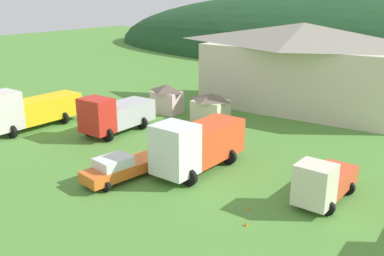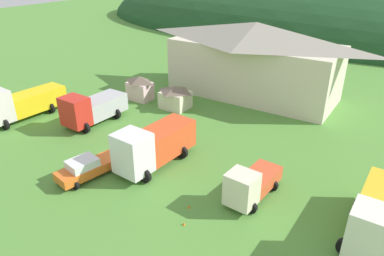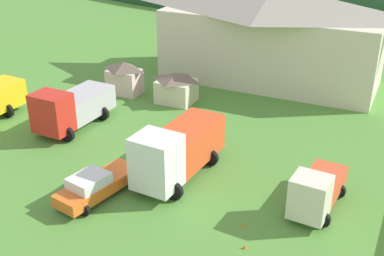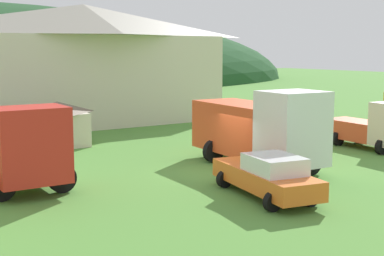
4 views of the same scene
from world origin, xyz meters
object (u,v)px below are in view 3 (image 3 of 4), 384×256
(traffic_cone_near_pickup, at_px, (243,227))
(crane_truck_red, at_px, (71,107))
(play_shed_cream, at_px, (176,87))
(heavy_rig_white, at_px, (177,150))
(light_truck_cream, at_px, (316,191))
(service_pickup_orange, at_px, (96,185))
(play_shed_pink, at_px, (125,77))
(depot_building, at_px, (272,33))
(traffic_cone_mid_row, at_px, (245,248))

(traffic_cone_near_pickup, bearing_deg, crane_truck_red, 159.14)
(traffic_cone_near_pickup, bearing_deg, play_shed_cream, 128.49)
(heavy_rig_white, height_order, traffic_cone_near_pickup, heavy_rig_white)
(light_truck_cream, height_order, service_pickup_orange, light_truck_cream)
(service_pickup_orange, bearing_deg, play_shed_cream, -159.68)
(play_shed_pink, height_order, crane_truck_red, crane_truck_red)
(depot_building, xyz_separation_m, play_shed_cream, (-5.41, -8.49, -3.17))
(service_pickup_orange, bearing_deg, traffic_cone_mid_row, 97.04)
(heavy_rig_white, bearing_deg, traffic_cone_near_pickup, 64.74)
(heavy_rig_white, bearing_deg, crane_truck_red, -102.24)
(depot_building, height_order, traffic_cone_near_pickup, depot_building)
(service_pickup_orange, height_order, traffic_cone_near_pickup, service_pickup_orange)
(crane_truck_red, height_order, traffic_cone_mid_row, crane_truck_red)
(traffic_cone_mid_row, bearing_deg, traffic_cone_near_pickup, 112.95)
(service_pickup_orange, distance_m, traffic_cone_mid_row, 9.31)
(heavy_rig_white, bearing_deg, traffic_cone_mid_row, 56.71)
(depot_building, relative_size, light_truck_cream, 3.83)
(traffic_cone_mid_row, bearing_deg, play_shed_pink, 137.48)
(heavy_rig_white, distance_m, traffic_cone_mid_row, 7.89)
(play_shed_pink, relative_size, traffic_cone_mid_row, 6.63)
(crane_truck_red, distance_m, traffic_cone_mid_row, 18.13)
(light_truck_cream, bearing_deg, service_pickup_orange, -66.25)
(depot_building, bearing_deg, play_shed_pink, -140.08)
(heavy_rig_white, bearing_deg, service_pickup_orange, -34.41)
(play_shed_cream, xyz_separation_m, play_shed_pink, (-4.96, -0.19, 0.17))
(play_shed_pink, height_order, heavy_rig_white, heavy_rig_white)
(play_shed_pink, distance_m, crane_truck_red, 7.70)
(depot_building, relative_size, crane_truck_red, 3.05)
(play_shed_pink, bearing_deg, traffic_cone_near_pickup, -40.55)
(crane_truck_red, bearing_deg, light_truck_cream, 83.01)
(play_shed_cream, xyz_separation_m, crane_truck_red, (-4.68, -7.88, 0.34))
(play_shed_pink, distance_m, light_truck_cream, 21.73)
(service_pickup_orange, xyz_separation_m, traffic_cone_near_pickup, (8.58, 0.97, -0.83))
(light_truck_cream, distance_m, traffic_cone_near_pickup, 4.51)
(light_truck_cream, distance_m, traffic_cone_mid_row, 5.41)
(play_shed_cream, height_order, heavy_rig_white, heavy_rig_white)
(service_pickup_orange, bearing_deg, depot_building, -176.30)
(heavy_rig_white, relative_size, traffic_cone_mid_row, 16.68)
(traffic_cone_mid_row, bearing_deg, crane_truck_red, 155.15)
(depot_building, relative_size, play_shed_pink, 6.92)
(depot_building, height_order, light_truck_cream, depot_building)
(play_shed_cream, bearing_deg, traffic_cone_near_pickup, -51.51)
(play_shed_pink, distance_m, traffic_cone_near_pickup, 21.09)
(play_shed_cream, bearing_deg, heavy_rig_white, -62.68)
(traffic_cone_near_pickup, bearing_deg, depot_building, 104.10)
(play_shed_cream, relative_size, light_truck_cream, 0.59)
(service_pickup_orange, relative_size, traffic_cone_mid_row, 12.26)
(heavy_rig_white, xyz_separation_m, traffic_cone_mid_row, (6.11, -4.62, -1.89))
(depot_building, relative_size, heavy_rig_white, 2.75)
(play_shed_cream, xyz_separation_m, heavy_rig_white, (5.60, -10.85, 0.57))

